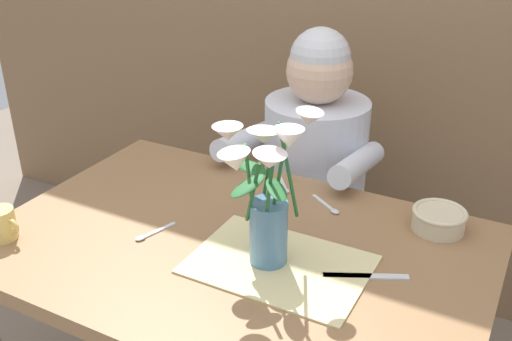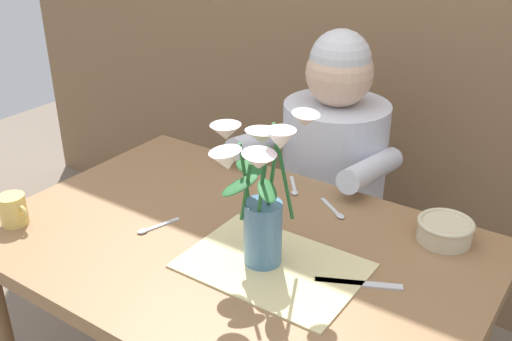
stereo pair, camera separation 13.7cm
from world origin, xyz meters
The scene contains 10 objects.
dining_table centered at (0.00, 0.00, 0.64)m, with size 1.20×0.80×0.74m.
seated_person centered at (-0.05, 0.62, 0.56)m, with size 0.45×0.47×1.14m.
striped_placemat centered at (0.14, -0.04, 0.74)m, with size 0.40×0.28×0.01m, color beige.
flower_vase centered at (0.10, -0.04, 0.92)m, with size 0.25×0.24×0.36m.
ceramic_bowl centered at (0.42, 0.29, 0.77)m, with size 0.14×0.14×0.06m.
dinner_knife centered at (0.33, 0.01, 0.74)m, with size 0.19×0.02×0.01m, color silver.
coffee_cup centered at (-0.51, -0.25, 0.78)m, with size 0.09×0.07×0.08m.
spoon_0 centered at (-0.20, -0.07, 0.74)m, with size 0.05×0.12×0.01m.
spoon_1 centered at (-0.01, 0.31, 0.74)m, with size 0.08×0.10×0.01m.
spoon_2 centered at (0.14, 0.26, 0.74)m, with size 0.11×0.08×0.01m.
Camera 1 is at (0.61, -1.04, 1.53)m, focal length 41.22 mm.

